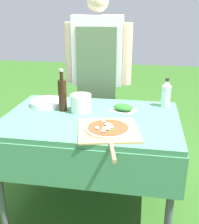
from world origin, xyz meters
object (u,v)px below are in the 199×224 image
object	(u,v)px
pizza_on_peel	(108,130)
herb_container	(123,108)
prep_table	(91,129)
plate_stack	(48,103)
mixing_tub	(81,103)
oil_bottle	(62,94)
person_cook	(98,68)
water_bottle	(166,93)

from	to	relation	value
pizza_on_peel	herb_container	distance (m)	0.40
prep_table	plate_stack	world-z (taller)	plate_stack
mixing_tub	plate_stack	bearing A→B (deg)	161.80
pizza_on_peel	prep_table	bearing A→B (deg)	111.17
pizza_on_peel	mixing_tub	xyz separation A→B (m)	(-0.25, 0.33, 0.05)
prep_table	oil_bottle	size ratio (longest dim) A/B	3.97
person_cook	pizza_on_peel	bearing A→B (deg)	102.98
water_bottle	person_cook	bearing A→B (deg)	146.14
prep_table	plate_stack	xyz separation A→B (m)	(-0.39, 0.19, 0.12)
person_cook	plate_stack	bearing A→B (deg)	58.82
prep_table	herb_container	world-z (taller)	herb_container
person_cook	herb_container	size ratio (longest dim) A/B	7.89
herb_container	oil_bottle	bearing A→B (deg)	-171.43
pizza_on_peel	herb_container	xyz separation A→B (m)	(0.06, 0.39, 0.01)
person_cook	pizza_on_peel	size ratio (longest dim) A/B	2.76
pizza_on_peel	water_bottle	size ratio (longest dim) A/B	2.65
oil_bottle	herb_container	xyz separation A→B (m)	(0.45, 0.07, -0.10)
plate_stack	person_cook	bearing A→B (deg)	59.51
prep_table	water_bottle	size ratio (longest dim) A/B	5.57
person_cook	water_bottle	size ratio (longest dim) A/B	7.32
prep_table	pizza_on_peel	bearing A→B (deg)	-55.99
person_cook	mixing_tub	world-z (taller)	person_cook
oil_bottle	herb_container	size ratio (longest dim) A/B	1.51
prep_table	person_cook	size ratio (longest dim) A/B	0.76
water_bottle	pizza_on_peel	bearing A→B (deg)	-124.65
mixing_tub	plate_stack	xyz separation A→B (m)	(-0.30, 0.10, -0.05)
water_bottle	plate_stack	xyz separation A→B (m)	(-0.93, -0.13, -0.09)
pizza_on_peel	oil_bottle	xyz separation A→B (m)	(-0.39, 0.32, 0.11)
plate_stack	oil_bottle	bearing A→B (deg)	-32.33
mixing_tub	prep_table	bearing A→B (deg)	-44.12
water_bottle	oil_bottle	bearing A→B (deg)	-163.62
person_cook	pizza_on_peel	xyz separation A→B (m)	(0.23, -0.96, -0.19)
prep_table	oil_bottle	bearing A→B (deg)	159.12
oil_bottle	mixing_tub	size ratio (longest dim) A/B	2.03
person_cook	oil_bottle	world-z (taller)	person_cook
herb_container	person_cook	bearing A→B (deg)	117.29
oil_bottle	water_bottle	world-z (taller)	oil_bottle
pizza_on_peel	oil_bottle	world-z (taller)	oil_bottle
plate_stack	pizza_on_peel	bearing A→B (deg)	-37.54
person_cook	herb_container	xyz separation A→B (m)	(0.29, -0.57, -0.18)
oil_bottle	plate_stack	size ratio (longest dim) A/B	1.16
pizza_on_peel	plate_stack	distance (m)	0.70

